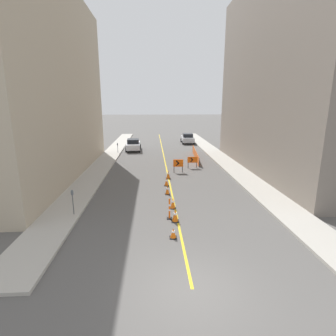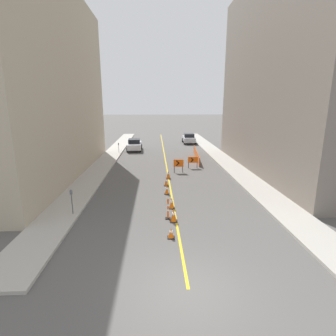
% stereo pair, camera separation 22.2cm
% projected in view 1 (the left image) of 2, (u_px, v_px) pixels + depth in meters
% --- Properties ---
extents(ground_plane, '(300.00, 300.00, 0.00)m').
position_uv_depth(ground_plane, '(192.00, 289.00, 9.03)').
color(ground_plane, '#565451').
extents(lane_stripe, '(0.12, 46.97, 0.01)m').
position_uv_depth(lane_stripe, '(164.00, 156.00, 31.80)').
color(lane_stripe, gold).
rests_on(lane_stripe, ground_plane).
extents(sidewalk_left, '(2.20, 46.97, 0.15)m').
position_uv_depth(sidewalk_left, '(109.00, 156.00, 31.41)').
color(sidewalk_left, '#ADA89E').
rests_on(sidewalk_left, ground_plane).
extents(sidewalk_right, '(2.20, 46.97, 0.15)m').
position_uv_depth(sidewalk_right, '(217.00, 155.00, 32.14)').
color(sidewalk_right, '#ADA89E').
rests_on(sidewalk_right, ground_plane).
extents(building_facade_left, '(6.00, 21.74, 15.70)m').
position_uv_depth(building_facade_left, '(39.00, 84.00, 21.60)').
color(building_facade_left, tan).
rests_on(building_facade_left, ground_plane).
extents(building_facade_right, '(6.00, 21.16, 17.34)m').
position_uv_depth(building_facade_right, '(288.00, 75.00, 23.09)').
color(building_facade_right, slate).
rests_on(building_facade_right, ground_plane).
extents(traffic_cone_nearest, '(0.35, 0.35, 0.51)m').
position_uv_depth(traffic_cone_nearest, '(173.00, 233.00, 12.45)').
color(traffic_cone_nearest, black).
rests_on(traffic_cone_nearest, ground_plane).
extents(traffic_cone_second, '(0.41, 0.41, 0.71)m').
position_uv_depth(traffic_cone_second, '(175.00, 215.00, 14.16)').
color(traffic_cone_second, black).
rests_on(traffic_cone_second, ground_plane).
extents(traffic_cone_third, '(0.36, 0.36, 0.70)m').
position_uv_depth(traffic_cone_third, '(173.00, 203.00, 15.96)').
color(traffic_cone_third, black).
rests_on(traffic_cone_third, ground_plane).
extents(traffic_cone_fourth, '(0.35, 0.35, 0.66)m').
position_uv_depth(traffic_cone_fourth, '(167.00, 190.00, 18.45)').
color(traffic_cone_fourth, black).
rests_on(traffic_cone_fourth, ground_plane).
extents(traffic_cone_fifth, '(0.36, 0.36, 0.65)m').
position_uv_depth(traffic_cone_fifth, '(166.00, 182.00, 20.39)').
color(traffic_cone_fifth, black).
rests_on(traffic_cone_fifth, ground_plane).
extents(traffic_cone_farthest, '(0.40, 0.40, 0.73)m').
position_uv_depth(traffic_cone_farthest, '(168.00, 174.00, 22.34)').
color(traffic_cone_farthest, black).
rests_on(traffic_cone_farthest, ground_plane).
extents(delineator_post_front, '(0.30, 0.30, 1.19)m').
position_uv_depth(delineator_post_front, '(169.00, 210.00, 14.47)').
color(delineator_post_front, black).
rests_on(delineator_post_front, ground_plane).
extents(arrow_barricade_primary, '(0.92, 0.11, 1.24)m').
position_uv_depth(arrow_barricade_primary, '(178.00, 164.00, 24.17)').
color(arrow_barricade_primary, '#EF560C').
rests_on(arrow_barricade_primary, ground_plane).
extents(arrow_barricade_secondary, '(0.99, 0.09, 1.14)m').
position_uv_depth(arrow_barricade_secondary, '(192.00, 160.00, 25.88)').
color(arrow_barricade_secondary, '#EF560C').
rests_on(arrow_barricade_secondary, ground_plane).
extents(safety_mesh_fence, '(0.72, 8.69, 0.95)m').
position_uv_depth(safety_mesh_fence, '(195.00, 154.00, 30.51)').
color(safety_mesh_fence, '#EF560C').
rests_on(safety_mesh_fence, ground_plane).
extents(parked_car_curb_near, '(1.99, 4.38, 1.59)m').
position_uv_depth(parked_car_curb_near, '(133.00, 145.00, 35.67)').
color(parked_car_curb_near, silver).
rests_on(parked_car_curb_near, ground_plane).
extents(parked_car_curb_mid, '(1.95, 4.35, 1.59)m').
position_uv_depth(parked_car_curb_mid, '(187.00, 138.00, 42.29)').
color(parked_car_curb_mid, '#B7B7BC').
rests_on(parked_car_curb_mid, ground_plane).
extents(parking_meter_near_curb, '(0.12, 0.11, 1.45)m').
position_uv_depth(parking_meter_near_curb, '(72.00, 197.00, 14.57)').
color(parking_meter_near_curb, '#4C4C51').
rests_on(parking_meter_near_curb, sidewalk_left).
extents(parking_meter_far_curb, '(0.12, 0.11, 1.24)m').
position_uv_depth(parking_meter_far_curb, '(118.00, 146.00, 33.31)').
color(parking_meter_far_curb, '#4C4C51').
rests_on(parking_meter_far_curb, sidewalk_left).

